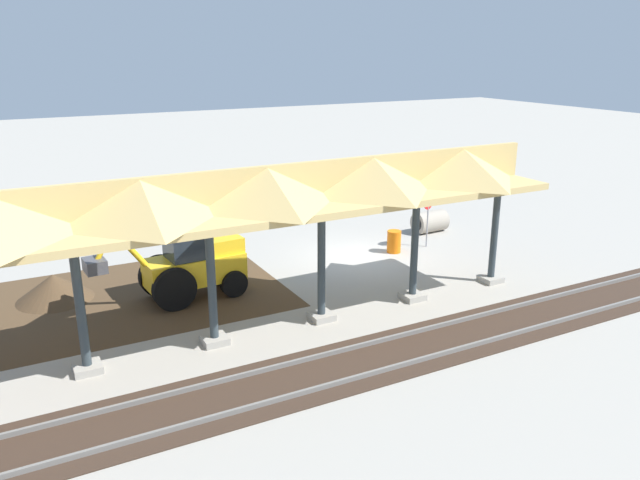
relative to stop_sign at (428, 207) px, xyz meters
The scene contains 9 objects.
ground_plane 3.61m from the stop_sign, ahead, with size 120.00×120.00×0.00m, color #9E998E.
dirt_work_zone 12.33m from the stop_sign, ahead, with size 10.19×7.00×0.01m, color #4C3823.
platform_canopy 10.29m from the stop_sign, 25.80° to the left, with size 18.23×3.20×4.90m.
rail_tracks 8.11m from the stop_sign, 66.39° to the left, with size 60.00×2.58×0.15m.
stop_sign is the anchor object (origin of this frame).
backhoe 10.30m from the stop_sign, ahead, with size 5.08×1.88×2.82m.
dirt_mound 14.46m from the stop_sign, ahead, with size 4.92×4.92×1.75m, color #4C3823.
concrete_pipe 2.51m from the stop_sign, 130.87° to the right, with size 1.54×1.03×0.96m.
traffic_barrel 2.05m from the stop_sign, ahead, with size 0.56×0.56×0.90m, color orange.
Camera 1 is at (12.37, 20.02, 7.99)m, focal length 35.00 mm.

